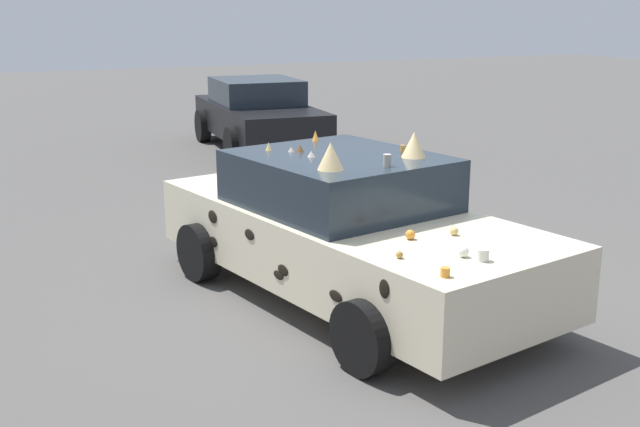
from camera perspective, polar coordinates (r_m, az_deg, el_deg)
The scene contains 3 objects.
ground_plane at distance 7.85m, azimuth 2.00°, elevation -6.12°, with size 60.00×60.00×0.00m, color #514F4C.
art_car_decorated at distance 7.65m, azimuth 1.90°, elevation -1.12°, with size 4.65×2.67×1.66m.
parked_sedan_behind_left at distance 15.90m, azimuth -4.46°, elevation 7.18°, with size 4.23×2.19×1.38m.
Camera 1 is at (-6.54, 3.32, 2.81)m, focal length 44.29 mm.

